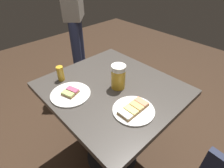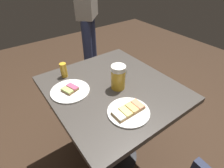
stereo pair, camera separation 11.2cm
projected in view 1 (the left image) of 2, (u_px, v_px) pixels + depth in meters
The scene contains 7 objects.
ground_plane at pixel (112, 155), 1.59m from camera, with size 6.00×6.00×0.00m, color #382619.
cafe_table at pixel (112, 105), 1.22m from camera, with size 0.83×0.76×0.78m.
plate_near at pixel (134, 110), 0.95m from camera, with size 0.23×0.23×0.03m.
plate_far at pixel (71, 94), 1.06m from camera, with size 0.24×0.24×0.03m.
beer_mug at pixel (119, 76), 1.08m from camera, with size 0.09×0.14×0.16m.
beer_glass_small at pixel (60, 73), 1.16m from camera, with size 0.04×0.04×0.10m, color gold.
patron_standing at pixel (73, 10), 1.91m from camera, with size 0.36×0.35×1.68m.
Camera 1 is at (-0.66, 0.62, 1.46)m, focal length 28.29 mm.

